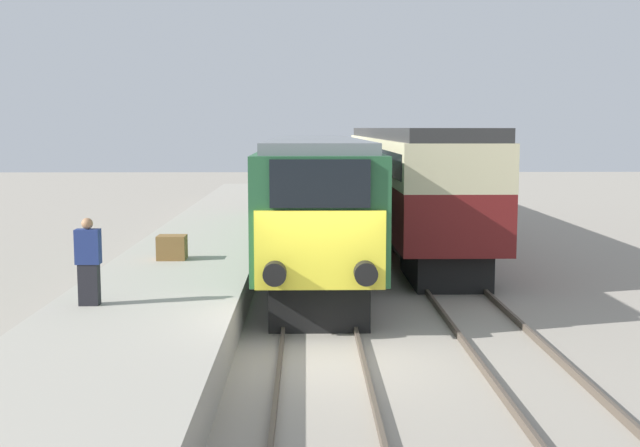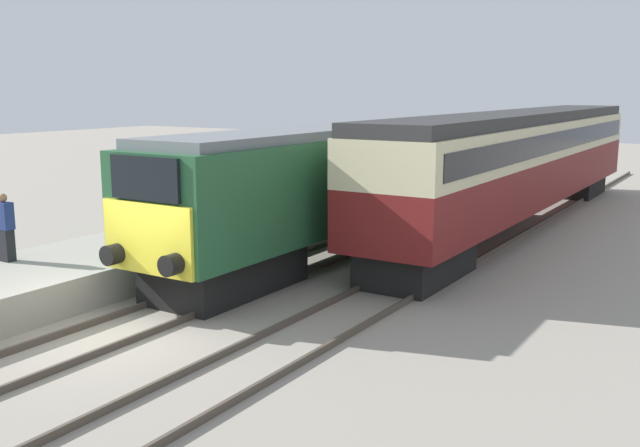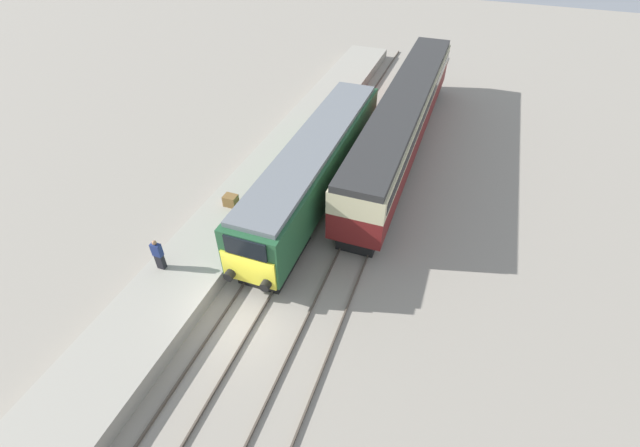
{
  "view_description": "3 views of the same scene",
  "coord_description": "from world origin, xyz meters",
  "views": [
    {
      "loc": [
        -0.26,
        -13.78,
        4.05
      ],
      "look_at": [
        0.0,
        1.2,
        2.26
      ],
      "focal_mm": 45.0,
      "sensor_mm": 36.0,
      "label": 1
    },
    {
      "loc": [
        10.74,
        -9.19,
        4.81
      ],
      "look_at": [
        1.7,
        5.2,
        1.6
      ],
      "focal_mm": 40.0,
      "sensor_mm": 36.0,
      "label": 2
    },
    {
      "loc": [
        7.06,
        -9.39,
        14.8
      ],
      "look_at": [
        1.7,
        5.2,
        1.6
      ],
      "focal_mm": 24.0,
      "sensor_mm": 36.0,
      "label": 3
    }
  ],
  "objects": [
    {
      "name": "rails_near_track",
      "position": [
        0.0,
        5.0,
        0.07
      ],
      "size": [
        1.51,
        60.0,
        0.14
      ],
      "color": "#4C4238",
      "rests_on": "ground_plane"
    },
    {
      "name": "locomotive",
      "position": [
        0.0,
        9.11,
        2.13
      ],
      "size": [
        2.7,
        16.32,
        3.76
      ],
      "color": "black",
      "rests_on": "ground_plane"
    },
    {
      "name": "luggage_crate",
      "position": [
        -3.58,
        5.88,
        1.11
      ],
      "size": [
        0.7,
        0.56,
        0.6
      ],
      "color": "brown",
      "rests_on": "platform_left"
    },
    {
      "name": "rails_far_track",
      "position": [
        3.4,
        5.0,
        0.07
      ],
      "size": [
        1.5,
        60.0,
        0.14
      ],
      "color": "#4C4238",
      "rests_on": "ground_plane"
    },
    {
      "name": "ground_plane",
      "position": [
        0.0,
        0.0,
        0.0
      ],
      "size": [
        120.0,
        120.0,
        0.0
      ],
      "primitive_type": "plane",
      "color": "gray"
    },
    {
      "name": "passenger_carriage",
      "position": [
        3.4,
        15.98,
        2.47
      ],
      "size": [
        2.75,
        21.99,
        4.05
      ],
      "color": "black",
      "rests_on": "ground_plane"
    },
    {
      "name": "person_on_platform",
      "position": [
        -4.25,
        0.75,
        1.61
      ],
      "size": [
        0.44,
        0.26,
        1.61
      ],
      "color": "black",
      "rests_on": "platform_left"
    },
    {
      "name": "platform_left",
      "position": [
        -3.3,
        8.0,
        0.41
      ],
      "size": [
        3.5,
        50.0,
        0.81
      ],
      "color": "#9E998C",
      "rests_on": "ground_plane"
    }
  ]
}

